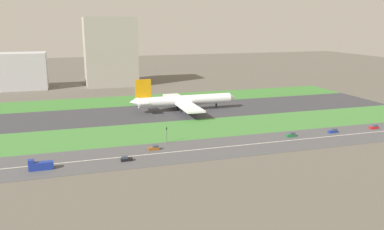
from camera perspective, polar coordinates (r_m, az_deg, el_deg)
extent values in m
plane|color=#5B564C|center=(235.07, -3.84, 0.42)|extent=(800.00, 800.00, 0.00)
cube|color=#38383D|center=(235.06, -3.85, 0.43)|extent=(280.00, 46.00, 0.10)
cube|color=#3D7A33|center=(274.25, -5.90, 2.22)|extent=(280.00, 36.00, 0.10)
cube|color=#427F38|center=(196.62, -0.98, -2.07)|extent=(280.00, 36.00, 0.10)
cube|color=#4C4C4F|center=(167.47, 2.17, -4.81)|extent=(280.00, 28.00, 0.10)
cube|color=silver|center=(167.45, 2.17, -4.79)|extent=(266.00, 0.50, 0.01)
cylinder|color=white|center=(236.95, -0.95, 2.10)|extent=(56.00, 6.00, 6.00)
cone|color=white|center=(247.06, 5.73, 2.50)|extent=(4.00, 5.70, 5.70)
cone|color=white|center=(230.10, -8.25, 1.84)|extent=(5.00, 5.40, 5.40)
cube|color=orange|center=(229.75, -6.96, 3.69)|extent=(9.00, 0.80, 11.00)
cube|color=white|center=(230.81, -7.15, 1.96)|extent=(6.00, 16.00, 0.60)
cube|color=white|center=(250.81, -2.38, 2.43)|extent=(10.00, 26.00, 1.00)
cylinder|color=gray|center=(245.82, -1.78, 1.69)|extent=(5.00, 3.20, 3.20)
cube|color=white|center=(222.56, -0.34, 1.07)|extent=(10.00, 26.00, 1.00)
cylinder|color=gray|center=(228.92, -0.54, 0.84)|extent=(5.00, 3.20, 3.20)
cylinder|color=black|center=(244.08, 3.46, 1.31)|extent=(1.00, 1.00, 3.20)
cylinder|color=black|center=(240.08, -2.10, 1.12)|extent=(1.00, 1.00, 3.20)
cylinder|color=black|center=(233.49, -1.64, 0.78)|extent=(1.00, 1.00, 3.20)
cube|color=brown|center=(166.24, -5.47, -4.78)|extent=(4.40, 1.80, 1.10)
cube|color=#333D4C|center=(166.09, -5.21, -4.43)|extent=(2.20, 1.66, 0.90)
cube|color=black|center=(154.84, -9.27, -6.26)|extent=(4.40, 1.80, 1.10)
cube|color=#333D4C|center=(154.42, -9.58, -5.93)|extent=(2.20, 1.66, 0.90)
cube|color=navy|center=(153.63, -20.65, -6.78)|extent=(8.40, 2.50, 2.80)
cube|color=navy|center=(153.25, -21.91, -6.15)|extent=(2.00, 2.30, 1.20)
cube|color=#B2191E|center=(216.95, 24.41, -1.65)|extent=(4.40, 1.80, 1.10)
cube|color=#333D4C|center=(217.25, 24.59, -1.38)|extent=(2.20, 1.66, 0.90)
cube|color=navy|center=(202.06, 19.37, -2.24)|extent=(4.40, 1.80, 1.10)
cube|color=#333D4C|center=(202.28, 19.58, -1.94)|extent=(2.20, 1.66, 0.90)
cube|color=#19662D|center=(189.58, 13.88, -2.86)|extent=(4.40, 1.80, 1.10)
cube|color=#333D4C|center=(189.72, 14.10, -2.54)|extent=(2.20, 1.66, 0.90)
cylinder|color=#4C4C51|center=(174.60, -3.61, -3.02)|extent=(0.24, 0.24, 6.00)
cube|color=black|center=(173.63, -3.63, -1.88)|extent=(0.36, 0.36, 1.20)
sphere|color=#19D826|center=(173.37, -3.61, -1.80)|extent=(0.24, 0.24, 0.24)
cube|color=#B2B2B7|center=(340.83, -23.65, 5.72)|extent=(44.40, 24.03, 28.25)
cube|color=#9E998E|center=(339.66, -11.55, 8.83)|extent=(41.02, 32.81, 55.37)
cylinder|color=silver|center=(385.61, -12.96, 6.27)|extent=(18.20, 18.20, 15.51)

